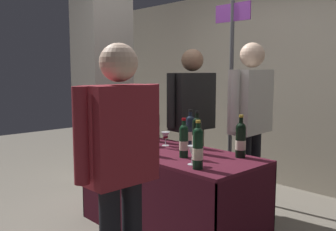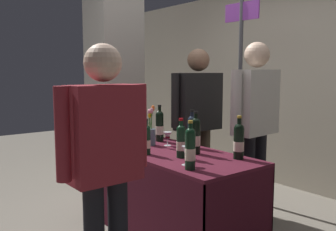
{
  "view_description": "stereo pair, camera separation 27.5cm",
  "coord_description": "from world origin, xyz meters",
  "px_view_note": "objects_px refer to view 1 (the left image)",
  "views": [
    {
      "loc": [
        2.24,
        -2.09,
        1.41
      ],
      "look_at": [
        0.0,
        0.0,
        1.03
      ],
      "focal_mm": 39.37,
      "sensor_mm": 36.0,
      "label": 1
    },
    {
      "loc": [
        2.42,
        -1.89,
        1.41
      ],
      "look_at": [
        0.0,
        0.0,
        1.03
      ],
      "focal_mm": 39.37,
      "sensor_mm": 36.0,
      "label": 2
    }
  ],
  "objects_px": {
    "concrete_pillar": "(102,56)",
    "featured_wine_bottle": "(108,126)",
    "vendor_presenter": "(251,114)",
    "booth_signpost": "(231,80)",
    "display_bottle_0": "(241,139)",
    "flower_vase": "(148,133)",
    "wine_glass_near_taster": "(192,151)",
    "wine_glass_mid": "(132,132)",
    "taster_foreground_right": "(120,156)",
    "wine_glass_near_vendor": "(166,136)",
    "tasting_table": "(168,176)"
  },
  "relations": [
    {
      "from": "concrete_pillar",
      "to": "featured_wine_bottle",
      "type": "distance_m",
      "value": 1.32
    },
    {
      "from": "concrete_pillar",
      "to": "vendor_presenter",
      "type": "xyz_separation_m",
      "value": [
        1.91,
        0.37,
        -0.58
      ]
    },
    {
      "from": "booth_signpost",
      "to": "display_bottle_0",
      "type": "bearing_deg",
      "value": -48.95
    },
    {
      "from": "display_bottle_0",
      "to": "flower_vase",
      "type": "bearing_deg",
      "value": -164.58
    },
    {
      "from": "featured_wine_bottle",
      "to": "wine_glass_near_taster",
      "type": "height_order",
      "value": "featured_wine_bottle"
    },
    {
      "from": "flower_vase",
      "to": "vendor_presenter",
      "type": "relative_size",
      "value": 0.22
    },
    {
      "from": "wine_glass_mid",
      "to": "taster_foreground_right",
      "type": "distance_m",
      "value": 1.39
    },
    {
      "from": "wine_glass_near_vendor",
      "to": "taster_foreground_right",
      "type": "xyz_separation_m",
      "value": [
        0.74,
        -1.03,
        0.1
      ]
    },
    {
      "from": "wine_glass_near_vendor",
      "to": "booth_signpost",
      "type": "xyz_separation_m",
      "value": [
        -0.07,
        1.04,
        0.49
      ]
    },
    {
      "from": "featured_wine_bottle",
      "to": "wine_glass_near_vendor",
      "type": "bearing_deg",
      "value": 28.9
    },
    {
      "from": "flower_vase",
      "to": "booth_signpost",
      "type": "distance_m",
      "value": 1.24
    },
    {
      "from": "tasting_table",
      "to": "wine_glass_near_taster",
      "type": "distance_m",
      "value": 0.6
    },
    {
      "from": "display_bottle_0",
      "to": "wine_glass_mid",
      "type": "bearing_deg",
      "value": -166.3
    },
    {
      "from": "vendor_presenter",
      "to": "taster_foreground_right",
      "type": "xyz_separation_m",
      "value": [
        0.29,
        -1.69,
        -0.08
      ]
    },
    {
      "from": "wine_glass_near_vendor",
      "to": "wine_glass_near_taster",
      "type": "bearing_deg",
      "value": -26.96
    },
    {
      "from": "vendor_presenter",
      "to": "taster_foreground_right",
      "type": "relative_size",
      "value": 1.07
    },
    {
      "from": "vendor_presenter",
      "to": "booth_signpost",
      "type": "distance_m",
      "value": 0.7
    },
    {
      "from": "taster_foreground_right",
      "to": "wine_glass_near_taster",
      "type": "bearing_deg",
      "value": 7.74
    },
    {
      "from": "taster_foreground_right",
      "to": "vendor_presenter",
      "type": "bearing_deg",
      "value": 8.61
    },
    {
      "from": "concrete_pillar",
      "to": "flower_vase",
      "type": "xyz_separation_m",
      "value": [
        1.35,
        -0.4,
        -0.74
      ]
    },
    {
      "from": "vendor_presenter",
      "to": "booth_signpost",
      "type": "xyz_separation_m",
      "value": [
        -0.51,
        0.37,
        0.3
      ]
    },
    {
      "from": "featured_wine_bottle",
      "to": "flower_vase",
      "type": "xyz_separation_m",
      "value": [
        0.39,
        0.17,
        -0.04
      ]
    },
    {
      "from": "featured_wine_bottle",
      "to": "taster_foreground_right",
      "type": "distance_m",
      "value": 1.45
    },
    {
      "from": "featured_wine_bottle",
      "to": "wine_glass_near_taster",
      "type": "relative_size",
      "value": 2.54
    },
    {
      "from": "wine_glass_near_vendor",
      "to": "booth_signpost",
      "type": "bearing_deg",
      "value": 93.64
    },
    {
      "from": "wine_glass_near_vendor",
      "to": "wine_glass_mid",
      "type": "relative_size",
      "value": 0.92
    },
    {
      "from": "wine_glass_near_vendor",
      "to": "taster_foreground_right",
      "type": "bearing_deg",
      "value": -54.4
    },
    {
      "from": "display_bottle_0",
      "to": "taster_foreground_right",
      "type": "xyz_separation_m",
      "value": [
        0.01,
        -1.15,
        0.05
      ]
    },
    {
      "from": "featured_wine_bottle",
      "to": "vendor_presenter",
      "type": "relative_size",
      "value": 0.21
    },
    {
      "from": "taster_foreground_right",
      "to": "display_bottle_0",
      "type": "bearing_deg",
      "value": -0.7
    },
    {
      "from": "wine_glass_mid",
      "to": "taster_foreground_right",
      "type": "bearing_deg",
      "value": -40.15
    },
    {
      "from": "tasting_table",
      "to": "vendor_presenter",
      "type": "xyz_separation_m",
      "value": [
        0.28,
        0.79,
        0.5
      ]
    },
    {
      "from": "tasting_table",
      "to": "display_bottle_0",
      "type": "relative_size",
      "value": 4.92
    },
    {
      "from": "wine_glass_near_taster",
      "to": "vendor_presenter",
      "type": "height_order",
      "value": "vendor_presenter"
    },
    {
      "from": "taster_foreground_right",
      "to": "booth_signpost",
      "type": "distance_m",
      "value": 2.25
    },
    {
      "from": "flower_vase",
      "to": "display_bottle_0",
      "type": "bearing_deg",
      "value": 15.42
    },
    {
      "from": "display_bottle_0",
      "to": "wine_glass_near_taster",
      "type": "height_order",
      "value": "display_bottle_0"
    },
    {
      "from": "wine_glass_near_taster",
      "to": "taster_foreground_right",
      "type": "relative_size",
      "value": 0.09
    },
    {
      "from": "concrete_pillar",
      "to": "vendor_presenter",
      "type": "relative_size",
      "value": 1.9
    },
    {
      "from": "tasting_table",
      "to": "booth_signpost",
      "type": "bearing_deg",
      "value": 101.23
    },
    {
      "from": "tasting_table",
      "to": "booth_signpost",
      "type": "xyz_separation_m",
      "value": [
        -0.23,
        1.16,
        0.8
      ]
    },
    {
      "from": "featured_wine_bottle",
      "to": "wine_glass_near_taster",
      "type": "distance_m",
      "value": 1.13
    },
    {
      "from": "wine_glass_near_vendor",
      "to": "flower_vase",
      "type": "height_order",
      "value": "flower_vase"
    },
    {
      "from": "concrete_pillar",
      "to": "wine_glass_near_vendor",
      "type": "height_order",
      "value": "concrete_pillar"
    },
    {
      "from": "featured_wine_bottle",
      "to": "wine_glass_mid",
      "type": "distance_m",
      "value": 0.24
    },
    {
      "from": "wine_glass_near_vendor",
      "to": "wine_glass_near_taster",
      "type": "relative_size",
      "value": 0.9
    },
    {
      "from": "tasting_table",
      "to": "display_bottle_0",
      "type": "distance_m",
      "value": 0.72
    },
    {
      "from": "wine_glass_mid",
      "to": "flower_vase",
      "type": "xyz_separation_m",
      "value": [
        0.21,
        0.03,
        0.02
      ]
    },
    {
      "from": "featured_wine_bottle",
      "to": "wine_glass_near_taster",
      "type": "xyz_separation_m",
      "value": [
        1.13,
        -0.04,
        -0.05
      ]
    },
    {
      "from": "wine_glass_near_taster",
      "to": "featured_wine_bottle",
      "type": "bearing_deg",
      "value": 177.97
    }
  ]
}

